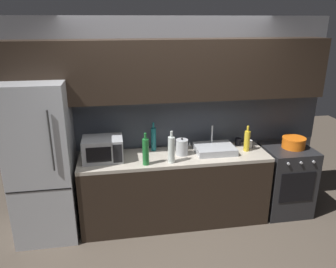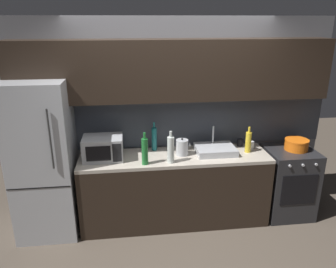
{
  "view_description": "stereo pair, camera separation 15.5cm",
  "coord_description": "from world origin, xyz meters",
  "px_view_note": "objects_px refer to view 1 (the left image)",
  "views": [
    {
      "loc": [
        -0.69,
        -2.7,
        2.46
      ],
      "look_at": [
        -0.08,
        0.9,
        1.18
      ],
      "focal_mm": 35.12,
      "sensor_mm": 36.0,
      "label": 1
    },
    {
      "loc": [
        -0.53,
        -2.72,
        2.46
      ],
      "look_at": [
        -0.08,
        0.9,
        1.18
      ],
      "focal_mm": 35.12,
      "sensor_mm": 36.0,
      "label": 2
    }
  ],
  "objects_px": {
    "mug_dark": "(238,141)",
    "cooking_pot": "(294,143)",
    "mug_white": "(249,144)",
    "refrigerator": "(43,162)",
    "wine_bottle_teal": "(154,139)",
    "oven_range": "(285,179)",
    "microwave": "(103,149)",
    "wine_bottle_yellow": "(247,141)",
    "wine_bottle_green": "(146,151)",
    "kettle": "(182,147)",
    "wine_bottle_clear": "(171,149)"
  },
  "relations": [
    {
      "from": "kettle",
      "to": "wine_bottle_green",
      "type": "height_order",
      "value": "wine_bottle_green"
    },
    {
      "from": "wine_bottle_teal",
      "to": "cooking_pot",
      "type": "bearing_deg",
      "value": -6.81
    },
    {
      "from": "wine_bottle_yellow",
      "to": "cooking_pot",
      "type": "xyz_separation_m",
      "value": [
        0.63,
        -0.01,
        -0.06
      ]
    },
    {
      "from": "refrigerator",
      "to": "wine_bottle_green",
      "type": "relative_size",
      "value": 4.92
    },
    {
      "from": "wine_bottle_teal",
      "to": "wine_bottle_clear",
      "type": "height_order",
      "value": "wine_bottle_clear"
    },
    {
      "from": "microwave",
      "to": "mug_white",
      "type": "distance_m",
      "value": 1.84
    },
    {
      "from": "oven_range",
      "to": "refrigerator",
      "type": "bearing_deg",
      "value": 179.98
    },
    {
      "from": "oven_range",
      "to": "wine_bottle_clear",
      "type": "height_order",
      "value": "wine_bottle_clear"
    },
    {
      "from": "wine_bottle_green",
      "to": "mug_dark",
      "type": "xyz_separation_m",
      "value": [
        1.25,
        0.41,
        -0.11
      ]
    },
    {
      "from": "wine_bottle_green",
      "to": "wine_bottle_clear",
      "type": "xyz_separation_m",
      "value": [
        0.29,
        0.01,
        0.0
      ]
    },
    {
      "from": "mug_white",
      "to": "wine_bottle_teal",
      "type": "bearing_deg",
      "value": 174.41
    },
    {
      "from": "oven_range",
      "to": "cooking_pot",
      "type": "height_order",
      "value": "cooking_pot"
    },
    {
      "from": "wine_bottle_teal",
      "to": "kettle",
      "type": "bearing_deg",
      "value": -31.4
    },
    {
      "from": "mug_dark",
      "to": "cooking_pot",
      "type": "distance_m",
      "value": 0.7
    },
    {
      "from": "kettle",
      "to": "mug_white",
      "type": "distance_m",
      "value": 0.9
    },
    {
      "from": "oven_range",
      "to": "kettle",
      "type": "height_order",
      "value": "kettle"
    },
    {
      "from": "wine_bottle_teal",
      "to": "mug_white",
      "type": "xyz_separation_m",
      "value": [
        1.22,
        -0.12,
        -0.1
      ]
    },
    {
      "from": "mug_dark",
      "to": "cooking_pot",
      "type": "height_order",
      "value": "cooking_pot"
    },
    {
      "from": "wine_bottle_clear",
      "to": "wine_bottle_yellow",
      "type": "bearing_deg",
      "value": 11.13
    },
    {
      "from": "kettle",
      "to": "wine_bottle_teal",
      "type": "relative_size",
      "value": 0.59
    },
    {
      "from": "wine_bottle_yellow",
      "to": "wine_bottle_teal",
      "type": "bearing_deg",
      "value": 169.73
    },
    {
      "from": "microwave",
      "to": "wine_bottle_yellow",
      "type": "bearing_deg",
      "value": -0.43
    },
    {
      "from": "refrigerator",
      "to": "cooking_pot",
      "type": "xyz_separation_m",
      "value": [
        3.07,
        0.0,
        0.04
      ]
    },
    {
      "from": "mug_dark",
      "to": "cooking_pot",
      "type": "xyz_separation_m",
      "value": [
        0.66,
        -0.21,
        0.02
      ]
    },
    {
      "from": "refrigerator",
      "to": "mug_white",
      "type": "bearing_deg",
      "value": 2.12
    },
    {
      "from": "microwave",
      "to": "wine_bottle_green",
      "type": "distance_m",
      "value": 0.53
    },
    {
      "from": "refrigerator",
      "to": "kettle",
      "type": "relative_size",
      "value": 8.57
    },
    {
      "from": "wine_bottle_green",
      "to": "microwave",
      "type": "bearing_deg",
      "value": 155.4
    },
    {
      "from": "oven_range",
      "to": "wine_bottle_yellow",
      "type": "relative_size",
      "value": 2.76
    },
    {
      "from": "wine_bottle_green",
      "to": "kettle",
      "type": "bearing_deg",
      "value": 25.17
    },
    {
      "from": "refrigerator",
      "to": "mug_dark",
      "type": "bearing_deg",
      "value": 5.03
    },
    {
      "from": "wine_bottle_yellow",
      "to": "mug_dark",
      "type": "xyz_separation_m",
      "value": [
        -0.03,
        0.21,
        -0.09
      ]
    },
    {
      "from": "refrigerator",
      "to": "wine_bottle_green",
      "type": "bearing_deg",
      "value": -9.81
    },
    {
      "from": "microwave",
      "to": "wine_bottle_clear",
      "type": "relative_size",
      "value": 1.21
    },
    {
      "from": "wine_bottle_teal",
      "to": "wine_bottle_green",
      "type": "bearing_deg",
      "value": -108.82
    },
    {
      "from": "oven_range",
      "to": "wine_bottle_teal",
      "type": "bearing_deg",
      "value": 172.91
    },
    {
      "from": "mug_white",
      "to": "cooking_pot",
      "type": "bearing_deg",
      "value": -9.48
    },
    {
      "from": "refrigerator",
      "to": "wine_bottle_clear",
      "type": "height_order",
      "value": "refrigerator"
    },
    {
      "from": "microwave",
      "to": "cooking_pot",
      "type": "height_order",
      "value": "microwave"
    },
    {
      "from": "oven_range",
      "to": "mug_dark",
      "type": "bearing_deg",
      "value": 160.57
    },
    {
      "from": "refrigerator",
      "to": "wine_bottle_teal",
      "type": "height_order",
      "value": "refrigerator"
    },
    {
      "from": "oven_range",
      "to": "mug_dark",
      "type": "height_order",
      "value": "mug_dark"
    },
    {
      "from": "wine_bottle_green",
      "to": "wine_bottle_yellow",
      "type": "height_order",
      "value": "wine_bottle_green"
    },
    {
      "from": "mug_white",
      "to": "cooking_pot",
      "type": "height_order",
      "value": "cooking_pot"
    },
    {
      "from": "wine_bottle_green",
      "to": "wine_bottle_yellow",
      "type": "bearing_deg",
      "value": 9.09
    },
    {
      "from": "refrigerator",
      "to": "cooking_pot",
      "type": "relative_size",
      "value": 6.32
    },
    {
      "from": "wine_bottle_yellow",
      "to": "mug_dark",
      "type": "relative_size",
      "value": 3.44
    },
    {
      "from": "mug_white",
      "to": "mug_dark",
      "type": "bearing_deg",
      "value": 131.74
    },
    {
      "from": "microwave",
      "to": "mug_dark",
      "type": "distance_m",
      "value": 1.74
    },
    {
      "from": "wine_bottle_yellow",
      "to": "mug_white",
      "type": "relative_size",
      "value": 3.24
    }
  ]
}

